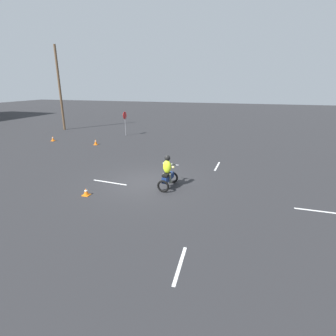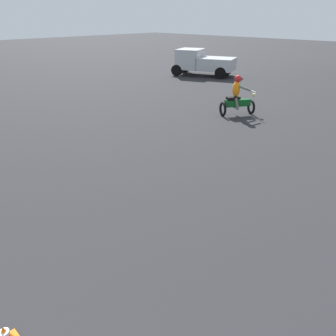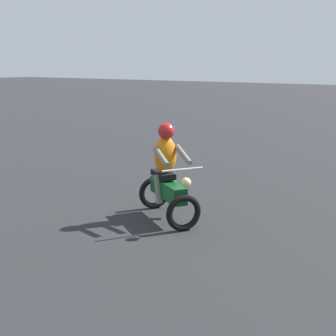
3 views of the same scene
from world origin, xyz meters
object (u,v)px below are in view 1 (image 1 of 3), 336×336
motorcycle_rider_foreground (168,174)px  traffic_cone_near_right (53,139)px  traffic_cone_mid_left (96,142)px  utility_pole_near (60,89)px  stop_sign (125,119)px  traffic_cone_near_left (86,192)px

motorcycle_rider_foreground → traffic_cone_near_right: (7.52, 12.99, -0.52)m
traffic_cone_mid_left → utility_pole_near: bearing=52.7°
stop_sign → traffic_cone_mid_left: size_ratio=4.92×
motorcycle_rider_foreground → stop_sign: 14.22m
stop_sign → traffic_cone_near_left: bearing=-161.3°
traffic_cone_near_right → utility_pole_near: 7.46m
motorcycle_rider_foreground → utility_pole_near: bearing=144.4°
motorcycle_rider_foreground → traffic_cone_near_right: bearing=153.4°
utility_pole_near → traffic_cone_near_right: bearing=-151.3°
stop_sign → utility_pole_near: size_ratio=0.27×
traffic_cone_near_left → traffic_cone_mid_left: 10.65m
traffic_cone_near_right → utility_pole_near: bearing=28.7°
motorcycle_rider_foreground → utility_pole_near: (12.97, 15.98, 3.61)m
traffic_cone_near_left → traffic_cone_mid_left: bearing=29.5°
traffic_cone_near_left → traffic_cone_near_right: bearing=45.7°
traffic_cone_mid_left → traffic_cone_near_right: bearing=87.2°
traffic_cone_near_left → traffic_cone_mid_left: (9.27, 5.25, 0.07)m
traffic_cone_mid_left → utility_pole_near: 10.23m
traffic_cone_mid_left → stop_sign: bearing=-7.5°
motorcycle_rider_foreground → traffic_cone_mid_left: (7.30, 8.53, -0.50)m
utility_pole_near → motorcycle_rider_foreground: bearing=-129.1°
motorcycle_rider_foreground → traffic_cone_near_right: 15.02m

